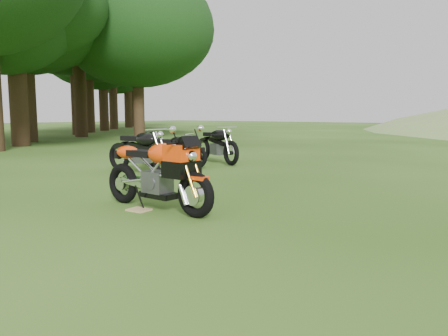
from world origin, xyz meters
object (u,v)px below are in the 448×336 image
Objects in this scene: vintage_moto_c at (216,143)px; vintage_moto_d at (152,144)px; plywood_board at (139,210)px; vintage_moto_a at (140,150)px; vintage_moto_b at (173,150)px; sport_motorcycle at (156,167)px.

vintage_moto_c reaches higher than vintage_moto_d.
vintage_moto_d is at bearing 136.56° from plywood_board.
vintage_moto_b is (-0.17, 1.14, -0.08)m from vintage_moto_a.
plywood_board is 0.14× the size of vintage_moto_a.
vintage_moto_c is 1.73m from vintage_moto_d.
sport_motorcycle is 5.67m from vintage_moto_c.
vintage_moto_a reaches higher than vintage_moto_c.
vintage_moto_c is (-0.04, 2.59, -0.01)m from vintage_moto_a.
vintage_moto_a is (-2.80, 2.41, 0.51)m from plywood_board.
plywood_board is at bearing -42.46° from vintage_moto_a.
sport_motorcycle reaches higher than vintage_moto_c.
vintage_moto_c is at bearing 122.32° from sport_motorcycle.
plywood_board is 4.65m from vintage_moto_b.
vintage_moto_a is 1.01× the size of vintage_moto_c.
plywood_board is at bearing -41.65° from vintage_moto_c.
vintage_moto_d is at bearing 138.31° from vintage_moto_b.
sport_motorcycle is 0.96× the size of vintage_moto_a.
sport_motorcycle is at bearing 52.68° from plywood_board.
sport_motorcycle is 0.98× the size of vintage_moto_c.
vintage_moto_b is (-3.12, 3.36, -0.13)m from sport_motorcycle.
vintage_moto_b is at bearing -2.21° from vintage_moto_d.
plywood_board is (-0.14, -0.19, -0.56)m from sport_motorcycle.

